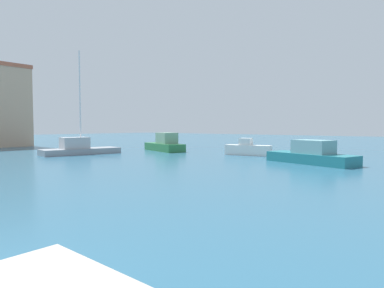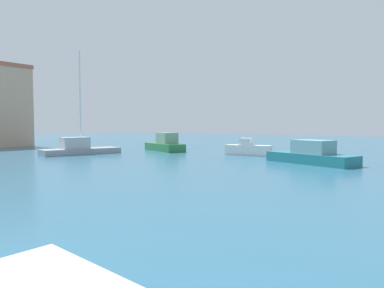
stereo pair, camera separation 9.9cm
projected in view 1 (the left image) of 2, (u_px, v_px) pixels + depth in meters
name	position (u px, v px, depth m)	size (l,w,h in m)	color
water	(78.00, 157.00, 27.73)	(160.00, 160.00, 0.00)	#285670
sailboat_grey_far_left	(79.00, 148.00, 30.91)	(7.41, 3.64, 9.63)	gray
motorboat_white_mid_harbor	(248.00, 149.00, 29.86)	(1.83, 4.26, 1.55)	white
motorboat_green_center_channel	(165.00, 144.00, 35.08)	(3.72, 6.19, 1.95)	#28703D
motorboat_teal_near_pier	(311.00, 155.00, 23.22)	(3.68, 6.65, 1.66)	#1E707A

